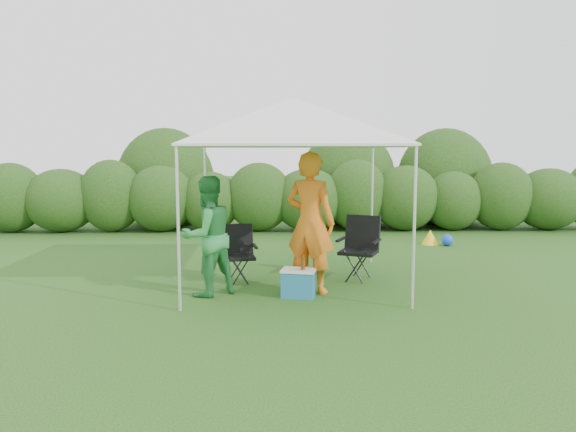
{
  "coord_description": "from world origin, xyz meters",
  "views": [
    {
      "loc": [
        -0.34,
        -8.04,
        2.06
      ],
      "look_at": [
        -0.07,
        0.4,
        1.05
      ],
      "focal_mm": 35.0,
      "sensor_mm": 36.0,
      "label": 1
    }
  ],
  "objects_px": {
    "chair_left": "(238,249)",
    "canopy": "(293,122)",
    "man": "(310,222)",
    "woman": "(207,236)",
    "chair_right": "(360,243)",
    "cooler": "(299,283)"
  },
  "relations": [
    {
      "from": "canopy",
      "to": "woman",
      "type": "xyz_separation_m",
      "value": [
        -1.23,
        -0.72,
        -1.62
      ]
    },
    {
      "from": "canopy",
      "to": "woman",
      "type": "height_order",
      "value": "canopy"
    },
    {
      "from": "chair_right",
      "to": "man",
      "type": "distance_m",
      "value": 1.26
    },
    {
      "from": "chair_left",
      "to": "woman",
      "type": "distance_m",
      "value": 0.99
    },
    {
      "from": "woman",
      "to": "cooler",
      "type": "xyz_separation_m",
      "value": [
        1.28,
        -0.15,
        -0.65
      ]
    },
    {
      "from": "canopy",
      "to": "man",
      "type": "bearing_deg",
      "value": -68.38
    },
    {
      "from": "chair_right",
      "to": "woman",
      "type": "bearing_deg",
      "value": -134.22
    },
    {
      "from": "man",
      "to": "cooler",
      "type": "bearing_deg",
      "value": 86.36
    },
    {
      "from": "chair_right",
      "to": "man",
      "type": "height_order",
      "value": "man"
    },
    {
      "from": "chair_left",
      "to": "man",
      "type": "bearing_deg",
      "value": -42.85
    },
    {
      "from": "chair_left",
      "to": "cooler",
      "type": "bearing_deg",
      "value": -57.23
    },
    {
      "from": "chair_right",
      "to": "chair_left",
      "type": "relative_size",
      "value": 1.13
    },
    {
      "from": "chair_right",
      "to": "woman",
      "type": "relative_size",
      "value": 0.59
    },
    {
      "from": "man",
      "to": "chair_right",
      "type": "bearing_deg",
      "value": -107.22
    },
    {
      "from": "chair_left",
      "to": "canopy",
      "type": "bearing_deg",
      "value": -17.73
    },
    {
      "from": "chair_right",
      "to": "woman",
      "type": "distance_m",
      "value": 2.51
    },
    {
      "from": "cooler",
      "to": "chair_right",
      "type": "bearing_deg",
      "value": 58.81
    },
    {
      "from": "woman",
      "to": "chair_left",
      "type": "bearing_deg",
      "value": -151.21
    },
    {
      "from": "canopy",
      "to": "man",
      "type": "xyz_separation_m",
      "value": [
        0.23,
        -0.59,
        -1.45
      ]
    },
    {
      "from": "canopy",
      "to": "cooler",
      "type": "height_order",
      "value": "canopy"
    },
    {
      "from": "chair_left",
      "to": "cooler",
      "type": "xyz_separation_m",
      "value": [
        0.9,
        -0.99,
        -0.3
      ]
    },
    {
      "from": "man",
      "to": "woman",
      "type": "bearing_deg",
      "value": 34.51
    }
  ]
}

